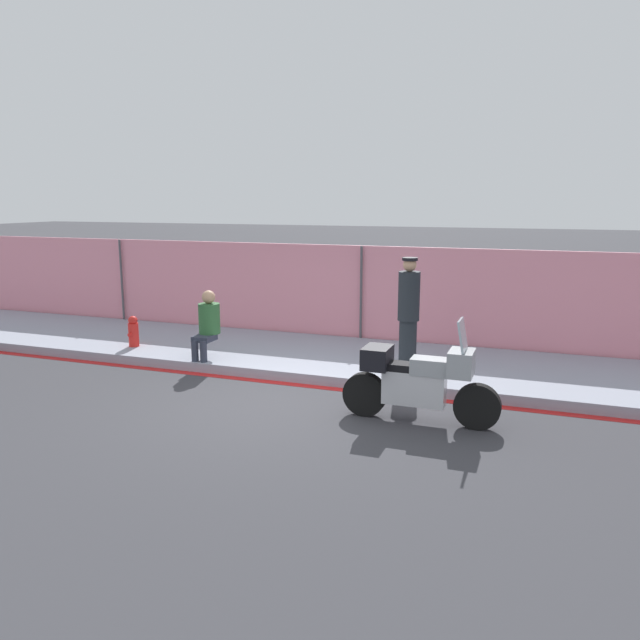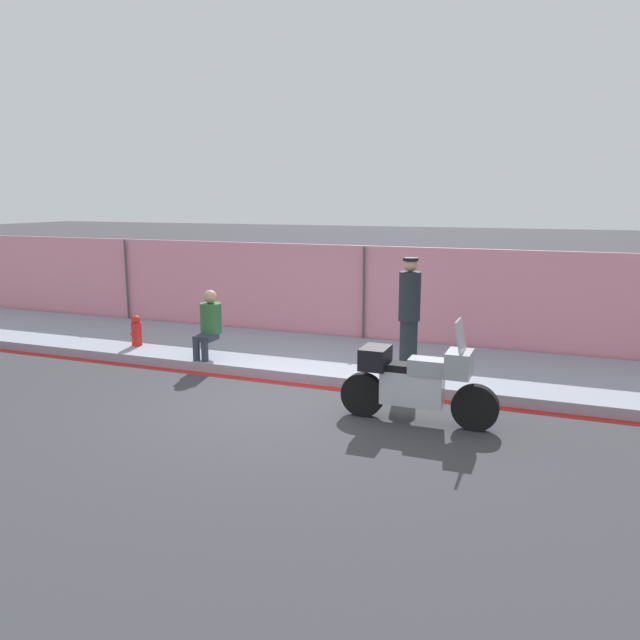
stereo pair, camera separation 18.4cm
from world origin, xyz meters
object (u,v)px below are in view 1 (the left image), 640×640
object	(u,v)px
motorcycle	(418,380)
person_seated_on_curb	(208,321)
fire_hydrant	(133,331)
officer_standing	(409,312)

from	to	relation	value
motorcycle	person_seated_on_curb	xyz separation A→B (m)	(-4.16, 1.55, 0.25)
fire_hydrant	motorcycle	bearing A→B (deg)	-16.77
motorcycle	fire_hydrant	bearing A→B (deg)	163.05
officer_standing	fire_hydrant	world-z (taller)	officer_standing
motorcycle	person_seated_on_curb	bearing A→B (deg)	159.38
officer_standing	fire_hydrant	bearing A→B (deg)	-176.78
officer_standing	person_seated_on_curb	size ratio (longest dim) A/B	1.54
motorcycle	officer_standing	world-z (taller)	officer_standing
officer_standing	fire_hydrant	size ratio (longest dim) A/B	3.12
officer_standing	fire_hydrant	xyz separation A→B (m)	(-5.37, -0.30, -0.68)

